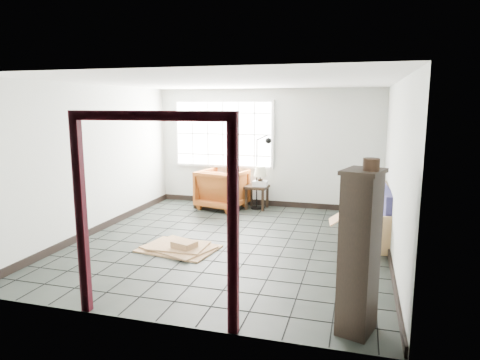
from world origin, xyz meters
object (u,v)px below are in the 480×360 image
(futon_sofa, at_px, (370,218))
(armchair, at_px, (222,187))
(side_table, at_px, (257,190))
(tall_shelf, at_px, (360,252))

(futon_sofa, bearing_deg, armchair, 154.47)
(futon_sofa, relative_size, side_table, 4.03)
(futon_sofa, relative_size, armchair, 2.18)
(futon_sofa, height_order, armchair, armchair)
(futon_sofa, height_order, tall_shelf, tall_shelf)
(futon_sofa, bearing_deg, tall_shelf, -96.92)
(futon_sofa, distance_m, armchair, 3.33)
(futon_sofa, distance_m, tall_shelf, 3.40)
(futon_sofa, xyz_separation_m, armchair, (-3.09, 1.22, 0.15))
(side_table, height_order, tall_shelf, tall_shelf)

